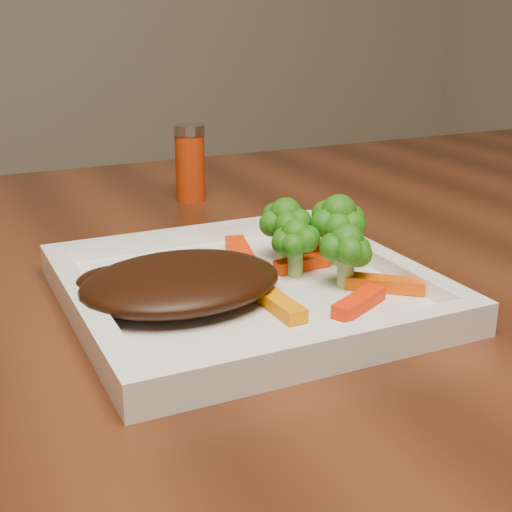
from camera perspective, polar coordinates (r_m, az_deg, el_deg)
name	(u,v)px	position (r m, az deg, el deg)	size (l,w,h in m)	color
plate	(245,295)	(0.57, -0.91, -3.10)	(0.27, 0.27, 0.01)	white
steak	(181,282)	(0.54, -6.01, -2.06)	(0.15, 0.12, 0.03)	black
broccoli_0	(286,222)	(0.62, 2.38, 2.76)	(0.05, 0.05, 0.07)	#2A5C0F
broccoli_1	(338,227)	(0.61, 6.60, 2.31)	(0.06, 0.06, 0.06)	#266510
broccoli_2	(347,252)	(0.56, 7.26, 0.34)	(0.05, 0.05, 0.06)	#157213
broccoli_3	(296,240)	(0.58, 3.19, 1.30)	(0.05, 0.05, 0.06)	#146911
carrot_0	(359,302)	(0.53, 8.24, -3.67)	(0.06, 0.01, 0.01)	#FE2A04
carrot_1	(385,284)	(0.57, 10.28, -2.19)	(0.06, 0.02, 0.01)	#E74D03
carrot_2	(279,304)	(0.52, 1.88, -3.86)	(0.06, 0.02, 0.01)	orange
carrot_3	(328,245)	(0.65, 5.79, 0.91)	(0.05, 0.01, 0.01)	#FF3604
carrot_4	(240,251)	(0.63, -1.32, 0.41)	(0.06, 0.02, 0.01)	#FF3204
carrot_6	(302,263)	(0.60, 3.71, -0.60)	(0.05, 0.01, 0.01)	#FF3404
spice_shaker	(190,163)	(0.86, -5.30, 7.40)	(0.04, 0.04, 0.09)	#B5300A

